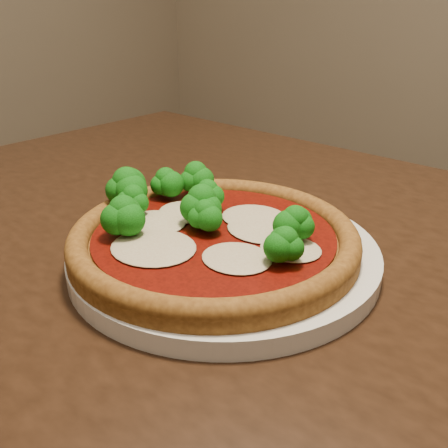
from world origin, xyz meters
The scene contains 3 objects.
dining_table centered at (-0.20, 0.16, 0.65)m, with size 1.28×0.87×0.75m.
plate centered at (-0.26, 0.12, 0.76)m, with size 0.30×0.30×0.02m, color silver.
pizza centered at (-0.27, 0.12, 0.78)m, with size 0.27×0.27×0.06m.
Camera 1 is at (-0.00, -0.22, 0.99)m, focal length 40.00 mm.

